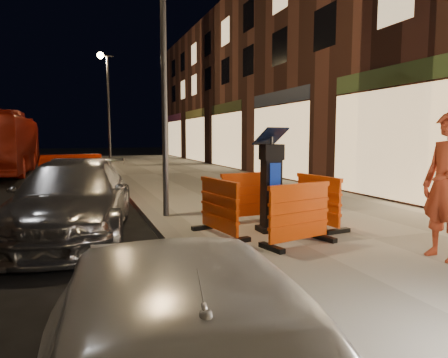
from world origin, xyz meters
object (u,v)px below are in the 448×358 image
object	(u,v)px
barrier_front	(299,214)
barrier_bldgside	(318,201)
bus_doubledecker	(3,174)
man	(448,186)
barrier_back	(249,197)
barrier_kerbside	(219,208)
car_silver	(74,236)
parking_kiosk	(271,183)
car_red	(73,210)

from	to	relation	value
barrier_front	barrier_bldgside	distance (m)	1.34
bus_doubledecker	man	distance (m)	19.32
barrier_back	barrier_kerbside	size ratio (longest dim) A/B	1.00
barrier_back	barrier_bldgside	distance (m)	1.34
barrier_front	car_silver	world-z (taller)	barrier_front
parking_kiosk	barrier_kerbside	distance (m)	1.02
parking_kiosk	barrier_bldgside	bearing A→B (deg)	-7.74
barrier_bldgside	barrier_back	bearing A→B (deg)	39.26
parking_kiosk	bus_doubledecker	size ratio (longest dim) A/B	0.16
barrier_front	car_silver	bearing A→B (deg)	130.60
barrier_bldgside	man	distance (m)	2.34
car_silver	barrier_kerbside	bearing A→B (deg)	-23.40
parking_kiosk	bus_doubledecker	distance (m)	16.68
barrier_bldgside	car_red	xyz separation A→B (m)	(-4.22, 4.24, -0.62)
parking_kiosk	car_red	world-z (taller)	parking_kiosk
car_silver	bus_doubledecker	xyz separation A→B (m)	(-3.28, 13.87, 0.00)
barrier_bldgside	car_silver	size ratio (longest dim) A/B	0.26
barrier_kerbside	car_silver	distance (m)	2.77
barrier_front	barrier_kerbside	bearing A→B (deg)	122.26
bus_doubledecker	barrier_kerbside	bearing A→B (deg)	-70.54
barrier_back	car_red	xyz separation A→B (m)	(-3.27, 3.29, -0.62)
barrier_front	car_red	xyz separation A→B (m)	(-3.27, 5.19, -0.62)
barrier_kerbside	barrier_front	bearing A→B (deg)	-144.74
barrier_back	man	xyz separation A→B (m)	(1.48, -3.18, 0.52)
parking_kiosk	car_red	distance (m)	5.44
barrier_kerbside	man	world-z (taller)	man
barrier_kerbside	barrier_bldgside	bearing A→B (deg)	-99.74
car_red	barrier_front	bearing A→B (deg)	-57.59
barrier_front	man	bearing A→B (deg)	-53.55
car_red	bus_doubledecker	distance (m)	11.55
barrier_back	car_silver	xyz separation A→B (m)	(-3.23, 0.50, -0.62)
barrier_bldgside	barrier_kerbside	bearing A→B (deg)	84.26
bus_doubledecker	barrier_bldgside	bearing A→B (deg)	-64.52
car_silver	car_red	world-z (taller)	car_silver
barrier_front	bus_doubledecker	bearing A→B (deg)	99.05
parking_kiosk	barrier_front	size ratio (longest dim) A/B	1.40
car_red	barrier_back	bearing A→B (deg)	-44.96
barrier_kerbside	parking_kiosk	bearing A→B (deg)	-99.74
barrier_back	car_silver	size ratio (longest dim) A/B	0.26
parking_kiosk	man	xyz separation A→B (m)	(1.48, -2.23, 0.14)
parking_kiosk	car_red	size ratio (longest dim) A/B	0.42
car_silver	barrier_bldgside	bearing A→B (deg)	-10.04
barrier_front	man	size ratio (longest dim) A/B	0.61
parking_kiosk	car_silver	distance (m)	3.67
bus_doubledecker	man	bearing A→B (deg)	-66.01
barrier_back	car_silver	distance (m)	3.32
parking_kiosk	bus_doubledecker	bearing A→B (deg)	105.27
barrier_kerbside	barrier_bldgside	xyz separation A→B (m)	(1.90, 0.00, 0.00)
bus_doubledecker	barrier_back	bearing A→B (deg)	-66.12
barrier_kerbside	man	bearing A→B (deg)	-142.26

